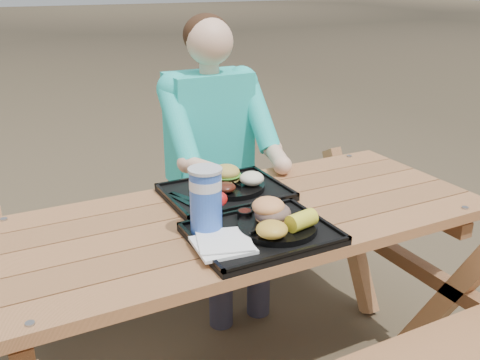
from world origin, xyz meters
name	(u,v)px	position (x,y,z in m)	size (l,w,h in m)	color
picnic_table	(240,304)	(0.00, 0.00, 0.38)	(1.80, 1.49, 0.75)	#999999
tray_near	(262,235)	(-0.02, -0.19, 0.76)	(0.45, 0.35, 0.02)	black
tray_far	(225,193)	(0.03, 0.18, 0.76)	(0.45, 0.35, 0.02)	black
plate_near	(277,226)	(0.03, -0.20, 0.78)	(0.26, 0.26, 0.02)	black
plate_far	(231,186)	(0.06, 0.19, 0.78)	(0.26, 0.26, 0.02)	black
napkin_stack	(223,244)	(-0.18, -0.22, 0.78)	(0.17, 0.17, 0.02)	white
soda_cup	(206,202)	(-0.18, -0.11, 0.87)	(0.10, 0.10, 0.21)	blue
condiment_bbq	(245,215)	(-0.02, -0.08, 0.79)	(0.05, 0.05, 0.03)	black
condiment_mustard	(258,210)	(0.04, -0.07, 0.79)	(0.05, 0.05, 0.03)	gold
sandwich	(273,203)	(0.04, -0.16, 0.85)	(0.11, 0.11, 0.12)	#F59856
mac_cheese	(272,229)	(-0.03, -0.27, 0.81)	(0.10, 0.10, 0.05)	gold
corn_cob	(302,220)	(0.08, -0.26, 0.82)	(0.10, 0.10, 0.06)	yellow
cutlery_far	(185,198)	(-0.14, 0.18, 0.77)	(0.03, 0.15, 0.01)	black
burger	(226,169)	(0.06, 0.23, 0.84)	(0.11, 0.11, 0.10)	gold
baked_beans	(225,187)	(0.00, 0.12, 0.81)	(0.08, 0.08, 0.04)	#45180D
potato_salad	(252,178)	(0.12, 0.14, 0.82)	(0.09, 0.09, 0.05)	white
diner	(212,174)	(0.20, 0.69, 0.64)	(0.48, 0.84, 1.28)	#1CB1C9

